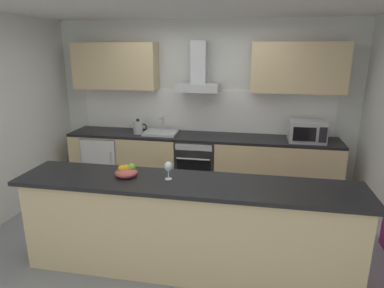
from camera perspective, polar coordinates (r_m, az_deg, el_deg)
ground at (r=4.16m, az=-1.93°, el=-15.77°), size 5.65×4.47×0.02m
ceiling at (r=3.57m, az=-2.35°, el=22.94°), size 5.65×4.47×0.02m
wall_back at (r=5.38m, az=2.12°, el=6.55°), size 5.65×0.12×2.60m
backsplash_tile at (r=5.32m, az=1.99°, el=5.69°), size 3.95×0.02×0.66m
counter_back at (r=5.22m, az=1.40°, el=-3.36°), size 4.09×0.60×0.90m
counter_island at (r=3.39m, az=-0.90°, el=-13.93°), size 3.29×0.64×0.97m
upper_cabinets at (r=5.08m, az=1.79°, el=12.94°), size 4.03×0.32×0.70m
oven at (r=5.20m, az=0.82°, el=-3.32°), size 0.60×0.62×0.80m
refrigerator at (r=5.65m, az=-14.33°, el=-2.64°), size 0.58×0.60×0.85m
microwave at (r=5.00m, az=18.94°, el=2.05°), size 0.50×0.38×0.30m
sink at (r=5.20m, az=-5.29°, el=1.99°), size 0.50×0.40×0.26m
kettle at (r=5.25m, az=-9.12°, el=2.85°), size 0.29×0.15×0.24m
range_hood at (r=5.05m, az=1.14°, el=11.53°), size 0.62×0.45×0.72m
wine_glass at (r=3.20m, az=-4.03°, el=-3.93°), size 0.08×0.08×0.18m
fruit_bowl at (r=3.36m, az=-11.05°, el=-4.65°), size 0.22×0.22×0.13m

